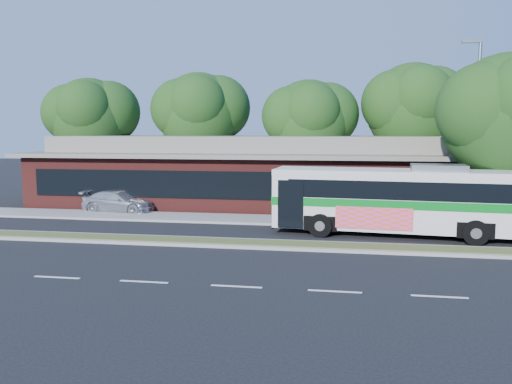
# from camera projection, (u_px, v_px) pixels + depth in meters

# --- Properties ---
(ground) EXTENTS (120.00, 120.00, 0.00)m
(ground) POSITION_uv_depth(u_px,v_px,m) (261.00, 249.00, 20.28)
(ground) COLOR black
(ground) RESTS_ON ground
(median_strip) EXTENTS (26.00, 1.10, 0.15)m
(median_strip) POSITION_uv_depth(u_px,v_px,m) (263.00, 244.00, 20.86)
(median_strip) COLOR #485122
(median_strip) RESTS_ON ground
(sidewalk) EXTENTS (44.00, 2.60, 0.12)m
(sidewalk) POSITION_uv_depth(u_px,v_px,m) (279.00, 220.00, 26.55)
(sidewalk) COLOR gray
(sidewalk) RESTS_ON ground
(parking_lot) EXTENTS (14.00, 12.00, 0.01)m
(parking_lot) POSITION_uv_depth(u_px,v_px,m) (15.00, 204.00, 32.94)
(parking_lot) COLOR black
(parking_lot) RESTS_ON ground
(plaza_building) EXTENTS (33.20, 11.20, 4.45)m
(plaza_building) POSITION_uv_depth(u_px,v_px,m) (291.00, 172.00, 32.75)
(plaza_building) COLOR #5D201D
(plaza_building) RESTS_ON ground
(lamp_post) EXTENTS (0.93, 0.18, 9.07)m
(lamp_post) POSITION_uv_depth(u_px,v_px,m) (475.00, 128.00, 24.05)
(lamp_post) COLOR slate
(lamp_post) RESTS_ON ground
(tree_bg_a) EXTENTS (6.47, 5.80, 8.63)m
(tree_bg_a) POSITION_uv_depth(u_px,v_px,m) (96.00, 116.00, 36.72)
(tree_bg_a) COLOR black
(tree_bg_a) RESTS_ON ground
(tree_bg_b) EXTENTS (6.69, 6.00, 9.00)m
(tree_bg_b) POSITION_uv_depth(u_px,v_px,m) (205.00, 112.00, 36.40)
(tree_bg_b) COLOR black
(tree_bg_b) RESTS_ON ground
(tree_bg_c) EXTENTS (6.24, 5.60, 8.26)m
(tree_bg_c) POSITION_uv_depth(u_px,v_px,m) (314.00, 119.00, 34.21)
(tree_bg_c) COLOR black
(tree_bg_c) RESTS_ON ground
(tree_bg_d) EXTENTS (6.91, 6.20, 9.37)m
(tree_bg_d) POSITION_uv_depth(u_px,v_px,m) (419.00, 107.00, 33.99)
(tree_bg_d) COLOR black
(tree_bg_d) RESTS_ON ground
(transit_bus) EXTENTS (11.92, 3.61, 3.30)m
(transit_bus) POSITION_uv_depth(u_px,v_px,m) (404.00, 196.00, 22.61)
(transit_bus) COLOR silver
(transit_bus) RESTS_ON ground
(sedan) EXTENTS (4.60, 2.33, 1.28)m
(sedan) POSITION_uv_depth(u_px,v_px,m) (119.00, 202.00, 29.38)
(sedan) COLOR silver
(sedan) RESTS_ON ground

